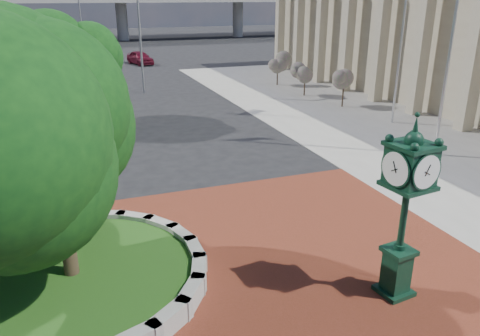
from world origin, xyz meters
name	(u,v)px	position (x,y,z in m)	size (l,w,h in m)	color
ground	(255,251)	(0.00, 0.00, 0.00)	(200.00, 200.00, 0.00)	black
plaza	(269,268)	(0.00, -1.00, 0.02)	(12.00, 12.00, 0.04)	maroon
sidewalk	(443,121)	(16.00, 10.00, 0.02)	(20.00, 50.00, 0.04)	#9E9B93
planter_wall	(162,260)	(-2.71, 0.00, 0.27)	(2.96, 6.77, 0.54)	#9E9B93
grass_bed	(73,279)	(-5.00, 0.00, 0.20)	(6.10, 6.10, 0.40)	#214A15
tree_planter	(54,148)	(-5.00, 0.00, 3.72)	(5.20, 5.20, 6.33)	#38281C
tree_street	(75,64)	(-4.00, 18.00, 3.24)	(4.40, 4.40, 5.45)	#38281C
post_clock	(406,202)	(2.46, -3.11, 2.50)	(1.05, 1.05, 4.56)	black
parked_car	(140,58)	(3.09, 40.47, 0.70)	(1.65, 4.11, 1.40)	#550C1C
flagpole_a	(454,24)	(11.06, 5.14, 5.85)	(1.78, 0.20, 11.41)	silver
flagpole_b	(404,22)	(12.90, 10.67, 5.64)	(1.62, 0.81, 11.01)	silver
street_lamp_near	(142,17)	(1.09, 24.74, 5.50)	(2.10, 0.47, 9.38)	slate
street_lamp_far	(82,11)	(-2.11, 45.07, 5.31)	(2.03, 0.26, 9.06)	slate
shrub_near	(344,83)	(12.39, 15.25, 1.59)	(1.20, 1.20, 2.20)	#38281C
shrub_mid	(305,74)	(11.75, 19.41, 1.59)	(1.20, 1.20, 2.20)	#38281C
shrub_far	(278,66)	(11.68, 24.03, 1.59)	(1.20, 1.20, 2.20)	#38281C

